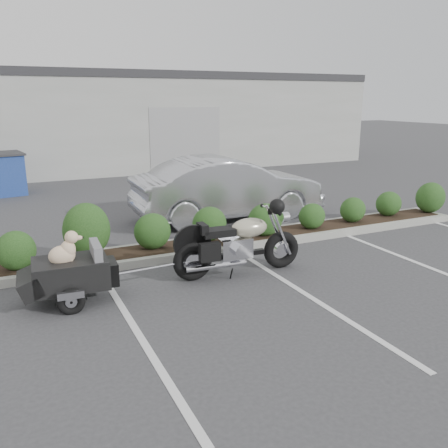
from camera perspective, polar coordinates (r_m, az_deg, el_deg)
name	(u,v)px	position (r m, az deg, el deg)	size (l,w,h in m)	color
ground	(221,295)	(7.43, -0.39, -8.48)	(90.00, 90.00, 0.00)	#38383A
planter_kerb	(220,244)	(9.67, -0.50, -2.38)	(12.00, 1.00, 0.15)	#9E9E93
building	(65,119)	(23.38, -18.61, 11.84)	(26.00, 10.00, 4.00)	#9EA099
motorcycle	(239,244)	(8.09, 1.79, -2.46)	(2.34, 0.79, 1.34)	black
pet_trailer	(70,272)	(7.37, -18.08, -5.55)	(1.87, 1.05, 1.11)	black
sedan	(228,188)	(11.84, 0.49, 4.35)	(1.65, 4.72, 1.56)	#B7B9BF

